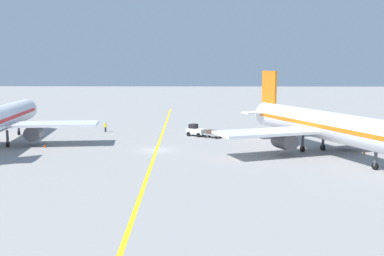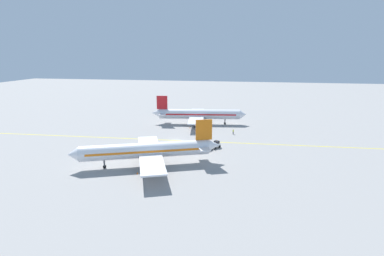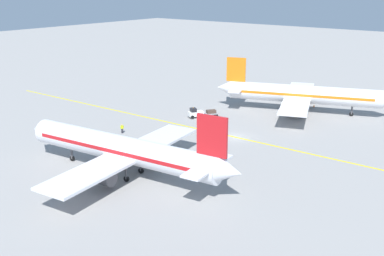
{
  "view_description": "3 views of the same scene",
  "coord_description": "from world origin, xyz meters",
  "px_view_note": "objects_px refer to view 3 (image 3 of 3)",
  "views": [
    {
      "loc": [
        -5.95,
        59.74,
        11.2
      ],
      "look_at": [
        -4.84,
        0.53,
        3.12
      ],
      "focal_mm": 42.0,
      "sensor_mm": 36.0,
      "label": 1
    },
    {
      "loc": [
        -85.75,
        -20.22,
        25.99
      ],
      "look_at": [
        0.13,
        -4.96,
        4.13
      ],
      "focal_mm": 28.0,
      "sensor_mm": 36.0,
      "label": 2
    },
    {
      "loc": [
        62.08,
        39.15,
        25.21
      ],
      "look_at": [
        5.68,
        -5.03,
        2.11
      ],
      "focal_mm": 42.0,
      "sensor_mm": 36.0,
      "label": 3
    }
  ],
  "objects_px": {
    "airplane_adjacent_stand": "(124,150)",
    "baggage_cart_trailing": "(211,112)",
    "baggage_tug_white": "(195,113)",
    "traffic_cone_near_nose": "(314,106)",
    "traffic_cone_mid_apron": "(169,161)",
    "airplane_at_gate": "(301,95)",
    "ground_crew_worker": "(122,128)"
  },
  "relations": [
    {
      "from": "ground_crew_worker",
      "to": "traffic_cone_near_nose",
      "type": "relative_size",
      "value": 3.05
    },
    {
      "from": "ground_crew_worker",
      "to": "traffic_cone_mid_apron",
      "type": "bearing_deg",
      "value": 71.19
    },
    {
      "from": "baggage_tug_white",
      "to": "traffic_cone_mid_apron",
      "type": "xyz_separation_m",
      "value": [
        20.95,
        11.22,
        -0.63
      ]
    },
    {
      "from": "airplane_at_gate",
      "to": "ground_crew_worker",
      "type": "bearing_deg",
      "value": -30.3
    },
    {
      "from": "airplane_adjacent_stand",
      "to": "baggage_cart_trailing",
      "type": "xyz_separation_m",
      "value": [
        -30.84,
        -7.56,
        -2.95
      ]
    },
    {
      "from": "airplane_at_gate",
      "to": "traffic_cone_mid_apron",
      "type": "height_order",
      "value": "airplane_at_gate"
    },
    {
      "from": "baggage_cart_trailing",
      "to": "airplane_adjacent_stand",
      "type": "bearing_deg",
      "value": 13.77
    },
    {
      "from": "airplane_at_gate",
      "to": "traffic_cone_mid_apron",
      "type": "xyz_separation_m",
      "value": [
        37.33,
        -3.27,
        -3.43
      ]
    },
    {
      "from": "baggage_tug_white",
      "to": "traffic_cone_near_nose",
      "type": "bearing_deg",
      "value": 145.32
    },
    {
      "from": "baggage_cart_trailing",
      "to": "ground_crew_worker",
      "type": "relative_size",
      "value": 1.75
    },
    {
      "from": "baggage_tug_white",
      "to": "baggage_cart_trailing",
      "type": "bearing_deg",
      "value": 146.24
    },
    {
      "from": "baggage_tug_white",
      "to": "ground_crew_worker",
      "type": "distance_m",
      "value": 16.24
    },
    {
      "from": "baggage_cart_trailing",
      "to": "traffic_cone_mid_apron",
      "type": "bearing_deg",
      "value": 21.62
    },
    {
      "from": "baggage_cart_trailing",
      "to": "traffic_cone_near_nose",
      "type": "xyz_separation_m",
      "value": [
        -19.19,
        13.34,
        -0.49
      ]
    },
    {
      "from": "airplane_at_gate",
      "to": "airplane_adjacent_stand",
      "type": "distance_m",
      "value": 44.78
    },
    {
      "from": "airplane_adjacent_stand",
      "to": "airplane_at_gate",
      "type": "bearing_deg",
      "value": 173.46
    },
    {
      "from": "ground_crew_worker",
      "to": "baggage_tug_white",
      "type": "bearing_deg",
      "value": 164.87
    },
    {
      "from": "airplane_adjacent_stand",
      "to": "baggage_cart_trailing",
      "type": "relative_size",
      "value": 12.09
    },
    {
      "from": "ground_crew_worker",
      "to": "airplane_at_gate",
      "type": "bearing_deg",
      "value": 149.7
    },
    {
      "from": "traffic_cone_near_nose",
      "to": "airplane_adjacent_stand",
      "type": "bearing_deg",
      "value": -6.59
    },
    {
      "from": "baggage_tug_white",
      "to": "traffic_cone_near_nose",
      "type": "relative_size",
      "value": 6.05
    },
    {
      "from": "airplane_adjacent_stand",
      "to": "baggage_cart_trailing",
      "type": "distance_m",
      "value": 31.89
    },
    {
      "from": "baggage_cart_trailing",
      "to": "airplane_at_gate",
      "type": "bearing_deg",
      "value": 137.14
    },
    {
      "from": "baggage_tug_white",
      "to": "baggage_cart_trailing",
      "type": "xyz_separation_m",
      "value": [
        -2.74,
        1.83,
        -0.14
      ]
    },
    {
      "from": "airplane_adjacent_stand",
      "to": "traffic_cone_near_nose",
      "type": "height_order",
      "value": "airplane_adjacent_stand"
    },
    {
      "from": "traffic_cone_near_nose",
      "to": "traffic_cone_mid_apron",
      "type": "height_order",
      "value": "same"
    },
    {
      "from": "baggage_tug_white",
      "to": "traffic_cone_mid_apron",
      "type": "distance_m",
      "value": 23.77
    },
    {
      "from": "traffic_cone_mid_apron",
      "to": "baggage_cart_trailing",
      "type": "bearing_deg",
      "value": -158.38
    },
    {
      "from": "airplane_at_gate",
      "to": "baggage_cart_trailing",
      "type": "height_order",
      "value": "airplane_at_gate"
    },
    {
      "from": "baggage_tug_white",
      "to": "traffic_cone_near_nose",
      "type": "distance_m",
      "value": 26.68
    },
    {
      "from": "airplane_at_gate",
      "to": "traffic_cone_near_nose",
      "type": "bearing_deg",
      "value": 173.0
    },
    {
      "from": "baggage_tug_white",
      "to": "ground_crew_worker",
      "type": "xyz_separation_m",
      "value": [
        15.68,
        -4.24,
        0.01
      ]
    }
  ]
}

